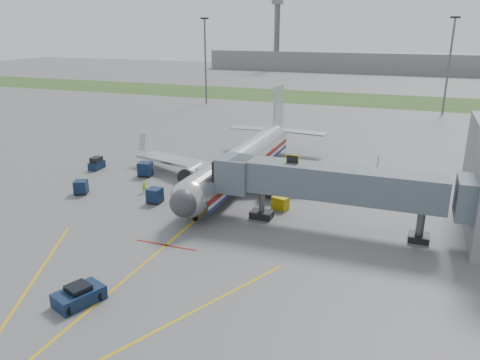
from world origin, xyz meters
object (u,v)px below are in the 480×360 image
(airliner, at_px, (242,161))
(baggage_tug, at_px, (97,164))
(pushback_tug, at_px, (79,295))
(belt_loader, at_px, (198,190))
(ramp_worker, at_px, (144,187))

(airliner, height_order, baggage_tug, airliner)
(pushback_tug, distance_m, belt_loader, 23.14)
(baggage_tug, distance_m, ramp_worker, 12.69)
(belt_loader, bearing_deg, airliner, 64.66)
(airliner, relative_size, pushback_tug, 9.37)
(airliner, distance_m, baggage_tug, 20.48)
(belt_loader, relative_size, ramp_worker, 2.98)
(airliner, height_order, ramp_worker, airliner)
(pushback_tug, height_order, baggage_tug, baggage_tug)
(airliner, distance_m, pushback_tug, 29.48)
(airliner, relative_size, belt_loader, 8.13)
(belt_loader, bearing_deg, ramp_worker, -164.23)
(pushback_tug, relative_size, ramp_worker, 2.58)
(ramp_worker, bearing_deg, airliner, 8.10)
(pushback_tug, bearing_deg, airliner, 87.67)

